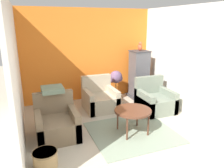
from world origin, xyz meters
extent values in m
plane|color=#B2A893|center=(0.00, 0.00, 0.00)|extent=(20.00, 20.00, 0.00)
cube|color=orange|center=(0.00, 3.58, 1.30)|extent=(3.86, 0.06, 2.60)
cube|color=silver|center=(-1.90, 1.78, 1.30)|extent=(0.06, 3.55, 2.60)
cube|color=silver|center=(1.90, 1.78, 1.30)|extent=(0.06, 3.55, 2.60)
cube|color=gray|center=(0.21, 1.15, 0.01)|extent=(1.70, 1.57, 0.01)
cylinder|color=#512D1E|center=(0.21, 1.15, 0.49)|extent=(0.75, 0.75, 0.04)
cylinder|color=#512D1E|center=(-0.03, 0.92, 0.24)|extent=(0.04, 0.04, 0.47)
cylinder|color=#512D1E|center=(0.44, 0.92, 0.24)|extent=(0.04, 0.04, 0.47)
cylinder|color=#512D1E|center=(-0.03, 1.39, 0.24)|extent=(0.04, 0.04, 0.47)
cylinder|color=#512D1E|center=(0.44, 1.39, 0.24)|extent=(0.04, 0.04, 0.47)
cube|color=#7A664C|center=(-1.26, 1.55, 0.20)|extent=(0.80, 0.85, 0.39)
cube|color=#7A664C|center=(-1.26, 1.90, 0.62)|extent=(0.80, 0.14, 0.46)
cube|color=#7A664C|center=(-1.60, 1.55, 0.28)|extent=(0.12, 0.85, 0.55)
cube|color=#7A664C|center=(-0.92, 1.55, 0.28)|extent=(0.12, 0.85, 0.55)
cube|color=slate|center=(1.27, 1.95, 0.20)|extent=(0.80, 0.85, 0.39)
cube|color=slate|center=(1.27, 2.30, 0.62)|extent=(0.80, 0.14, 0.46)
cube|color=slate|center=(0.93, 1.95, 0.28)|extent=(0.12, 0.85, 0.55)
cube|color=slate|center=(1.61, 1.95, 0.28)|extent=(0.12, 0.85, 0.55)
cube|color=tan|center=(0.00, 2.59, 0.20)|extent=(0.80, 0.85, 0.39)
cube|color=tan|center=(0.00, 2.94, 0.62)|extent=(0.80, 0.14, 0.46)
cube|color=tan|center=(-0.34, 2.59, 0.28)|extent=(0.12, 0.85, 0.55)
cube|color=tan|center=(0.34, 2.59, 0.28)|extent=(0.12, 0.85, 0.55)
cube|color=#353539|center=(1.40, 3.10, 0.04)|extent=(0.56, 0.56, 0.08)
cube|color=#4C4C51|center=(1.40, 3.10, 0.73)|extent=(0.47, 0.47, 1.31)
cube|color=#353539|center=(1.40, 3.10, 1.40)|extent=(0.50, 0.50, 0.03)
ellipsoid|color=#D14C2D|center=(1.40, 3.10, 1.51)|extent=(0.12, 0.15, 0.19)
sphere|color=#D14C2D|center=(1.40, 3.08, 1.62)|extent=(0.10, 0.10, 0.10)
cone|color=gold|center=(1.40, 3.03, 1.61)|extent=(0.05, 0.05, 0.05)
cone|color=#D14C2D|center=(1.40, 3.16, 1.49)|extent=(0.06, 0.12, 0.17)
cylinder|color=brown|center=(0.70, 3.22, 0.12)|extent=(0.23, 0.23, 0.24)
cylinder|color=brown|center=(0.70, 3.22, 0.39)|extent=(0.03, 0.03, 0.29)
sphere|color=#664C6B|center=(0.70, 3.22, 0.67)|extent=(0.37, 0.37, 0.37)
sphere|color=#664C6B|center=(0.60, 3.26, 0.60)|extent=(0.22, 0.22, 0.22)
sphere|color=#664C6B|center=(0.79, 3.19, 0.62)|extent=(0.20, 0.20, 0.20)
cylinder|color=tan|center=(-1.58, 0.66, 0.14)|extent=(0.38, 0.38, 0.27)
cylinder|color=olive|center=(-1.58, 0.66, 0.26)|extent=(0.39, 0.39, 0.02)
cube|color=slate|center=(-1.26, 1.90, 0.90)|extent=(0.43, 0.43, 0.10)
camera|label=1|loc=(-1.70, -2.49, 2.23)|focal=35.00mm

